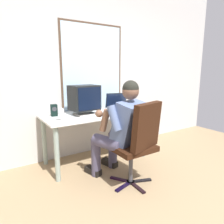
# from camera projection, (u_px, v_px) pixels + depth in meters

# --- Properties ---
(wall_rear) EXTENTS (5.87, 0.08, 2.89)m
(wall_rear) POSITION_uv_depth(u_px,v_px,m) (85.00, 63.00, 3.19)
(wall_rear) COLOR beige
(wall_rear) RESTS_ON ground
(desk) EXTENTS (1.51, 0.70, 0.72)m
(desk) POSITION_uv_depth(u_px,v_px,m) (96.00, 120.00, 2.99)
(desk) COLOR gray
(desk) RESTS_ON ground
(office_chair) EXTENTS (0.54, 0.54, 1.00)m
(office_chair) POSITION_uv_depth(u_px,v_px,m) (139.00, 139.00, 2.30)
(office_chair) COLOR black
(office_chair) RESTS_ON ground
(person_seated) EXTENTS (0.63, 0.83, 1.23)m
(person_seated) POSITION_uv_depth(u_px,v_px,m) (122.00, 129.00, 2.46)
(person_seated) COLOR #454057
(person_seated) RESTS_ON ground
(crt_monitor) EXTENTS (0.41, 0.32, 0.41)m
(crt_monitor) POSITION_uv_depth(u_px,v_px,m) (84.00, 98.00, 2.84)
(crt_monitor) COLOR beige
(crt_monitor) RESTS_ON desk
(laptop) EXTENTS (0.42, 0.40, 0.25)m
(laptop) POSITION_uv_depth(u_px,v_px,m) (118.00, 105.00, 3.26)
(laptop) COLOR black
(laptop) RESTS_ON desk
(wine_glass) EXTENTS (0.08, 0.08, 0.15)m
(wine_glass) POSITION_uv_depth(u_px,v_px,m) (61.00, 112.00, 2.50)
(wine_glass) COLOR silver
(wine_glass) RESTS_ON desk
(desk_speaker) EXTENTS (0.10, 0.11, 0.16)m
(desk_speaker) POSITION_uv_depth(u_px,v_px,m) (54.00, 110.00, 2.77)
(desk_speaker) COLOR black
(desk_speaker) RESTS_ON desk
(cd_case) EXTENTS (0.17, 0.16, 0.01)m
(cd_case) POSITION_uv_depth(u_px,v_px,m) (109.00, 113.00, 2.93)
(cd_case) COLOR blue
(cd_case) RESTS_ON desk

